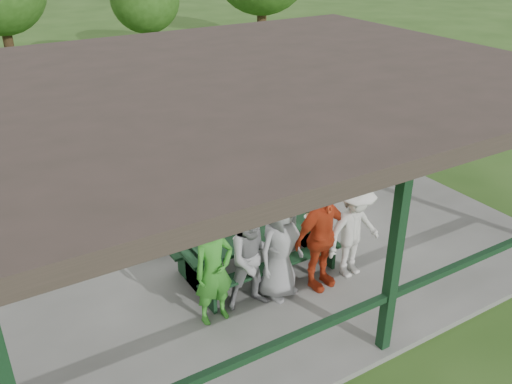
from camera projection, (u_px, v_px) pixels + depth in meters
ground at (250, 236)px, 10.87m from camera, size 90.00×90.00×0.00m
concrete_slab at (250, 234)px, 10.85m from camera, size 10.00×8.00×0.10m
pavilion_structure at (249, 81)px, 9.45m from camera, size 10.60×8.60×3.24m
picnic_table_near at (257, 247)px, 9.43m from camera, size 2.72×1.39×0.75m
picnic_table_far at (200, 203)px, 10.91m from camera, size 2.78×1.39×0.75m
table_setting at (262, 230)px, 9.37m from camera, size 2.29×0.45×0.10m
contestant_green at (214, 271)px, 8.09m from camera, size 0.66×0.44×1.77m
contestant_grey_left at (254, 258)px, 8.39m from camera, size 0.98×0.84×1.78m
contestant_grey_mid at (280, 246)px, 8.65m from camera, size 1.01×0.79×1.82m
contestant_red at (321, 237)px, 8.84m from camera, size 1.17×0.62×1.90m
contestant_white_fedora at (354, 230)px, 9.16m from camera, size 1.18×0.73×1.81m
spectator_lblue at (197, 168)px, 11.72m from camera, size 1.51×0.68×1.57m
spectator_blue at (127, 170)px, 11.45m from camera, size 0.70×0.56×1.70m
spectator_grey at (265, 158)px, 12.36m from camera, size 0.86×0.79×1.44m
pickup_truck at (172, 85)px, 17.84m from camera, size 6.51×4.17×1.67m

